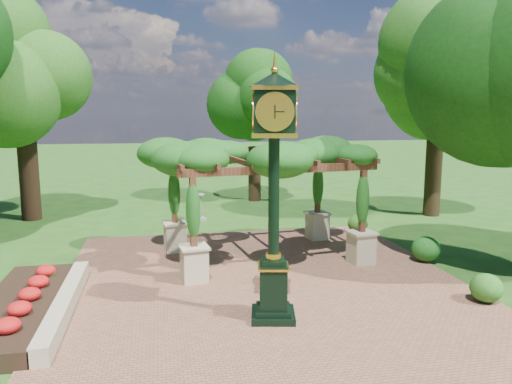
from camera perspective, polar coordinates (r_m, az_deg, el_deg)
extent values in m
plane|color=#1E4714|center=(11.49, 2.45, -12.90)|extent=(120.00, 120.00, 0.00)
cube|color=brown|center=(12.39, 1.35, -11.11)|extent=(10.00, 12.00, 0.04)
cube|color=#C6B793|center=(11.79, -20.99, -11.89)|extent=(0.35, 5.00, 0.40)
cube|color=red|center=(11.99, -25.31, -11.92)|extent=(1.50, 5.00, 0.36)
cube|color=black|center=(10.76, 1.96, -13.85)|extent=(1.06, 1.06, 0.13)
cube|color=black|center=(10.54, 1.98, -10.81)|extent=(0.66, 0.66, 1.01)
cube|color=gold|center=(10.39, 2.00, -8.48)|extent=(0.74, 0.74, 0.04)
cylinder|color=black|center=(10.05, 2.04, -0.51)|extent=(0.27, 0.27, 2.59)
cube|color=black|center=(9.90, 2.10, 9.16)|extent=(0.93, 0.93, 0.79)
cylinder|color=beige|center=(9.50, 2.17, 9.15)|extent=(0.67, 0.17, 0.67)
cone|color=black|center=(9.92, 2.12, 12.73)|extent=(1.19, 1.19, 0.28)
sphere|color=gold|center=(9.93, 2.13, 13.70)|extent=(0.16, 0.16, 0.16)
cube|color=beige|center=(12.91, -7.07, -8.20)|extent=(0.70, 0.70, 0.87)
cube|color=#512D1C|center=(12.57, -7.19, -2.22)|extent=(0.17, 0.17, 1.78)
cube|color=beige|center=(14.60, 11.92, -6.28)|extent=(0.70, 0.70, 0.87)
cube|color=#512D1C|center=(14.30, 12.10, -0.96)|extent=(0.17, 0.17, 1.78)
cube|color=beige|center=(15.65, -9.21, -5.15)|extent=(0.70, 0.70, 0.87)
cube|color=#512D1C|center=(15.37, -9.34, -0.18)|extent=(0.17, 0.17, 1.78)
cube|color=beige|center=(17.07, 7.00, -3.89)|extent=(0.70, 0.70, 0.87)
cube|color=#512D1C|center=(16.81, 7.09, 0.67)|extent=(0.17, 0.17, 1.78)
cube|color=#512D1C|center=(13.10, 3.12, 2.60)|extent=(5.56, 0.87, 0.21)
cube|color=#512D1C|center=(15.81, -0.76, 3.74)|extent=(5.56, 0.87, 0.21)
ellipsoid|color=#195016|center=(14.42, 1.00, 4.25)|extent=(6.00, 4.17, 0.96)
cube|color=gray|center=(20.20, -6.68, -3.05)|extent=(0.72, 0.72, 0.11)
cylinder|color=gray|center=(20.11, -6.70, -1.71)|extent=(0.37, 0.37, 0.96)
cylinder|color=gray|center=(20.02, -6.73, -0.30)|extent=(0.68, 0.68, 0.05)
ellipsoid|color=#28631C|center=(12.63, 24.83, -9.92)|extent=(0.94, 0.94, 0.65)
ellipsoid|color=#1C5718|center=(15.25, 18.85, -6.18)|extent=(0.83, 0.83, 0.73)
ellipsoid|color=#336A1E|center=(18.22, 11.54, -3.54)|extent=(0.87, 0.87, 0.64)
cylinder|color=black|center=(21.89, -24.49, 1.58)|extent=(0.76, 0.76, 3.46)
ellipsoid|color=#244F16|center=(21.81, -25.29, 13.28)|extent=(4.25, 4.25, 5.47)
cylinder|color=#342215|center=(24.26, -0.16, 2.11)|extent=(0.61, 0.61, 2.65)
ellipsoid|color=#143E0F|center=(24.08, -0.16, 10.20)|extent=(3.60, 3.60, 4.18)
cylinder|color=black|center=(22.01, 19.59, 1.77)|extent=(0.67, 0.67, 3.35)
ellipsoid|color=#295B1A|center=(21.92, 20.21, 13.05)|extent=(4.18, 4.18, 5.29)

